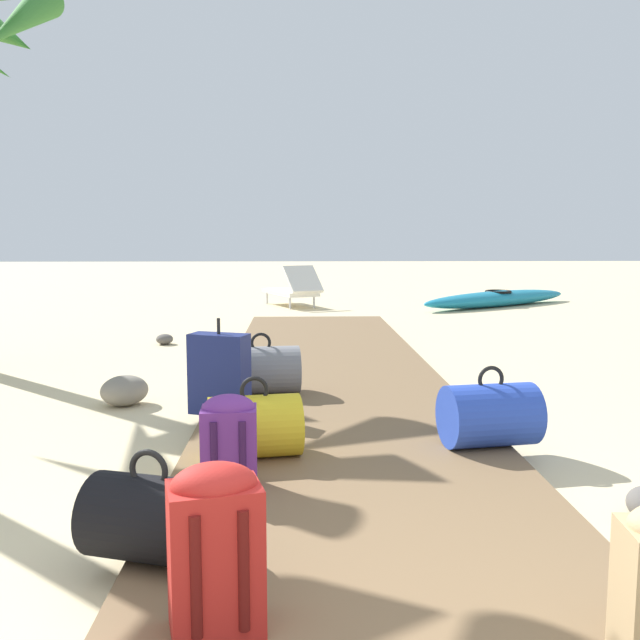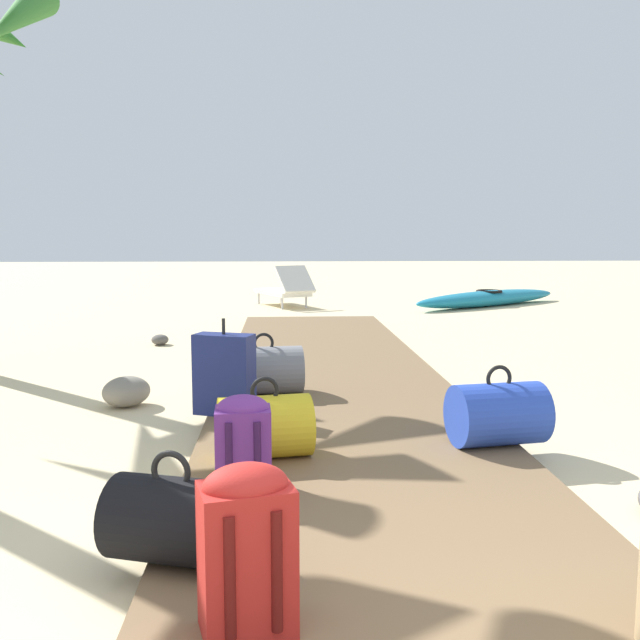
# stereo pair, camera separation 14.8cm
# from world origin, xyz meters

# --- Properties ---
(ground_plane) EXTENTS (60.00, 60.00, 0.00)m
(ground_plane) POSITION_xyz_m (0.00, 3.79, 0.00)
(ground_plane) COLOR beige
(boardwalk) EXTENTS (1.95, 9.46, 0.08)m
(boardwalk) POSITION_xyz_m (0.00, 4.73, 0.04)
(boardwalk) COLOR brown
(boardwalk) RESTS_ON ground
(suitcase_navy) EXTENTS (0.45, 0.31, 0.68)m
(suitcase_navy) POSITION_xyz_m (-0.86, 3.63, 0.36)
(suitcase_navy) COLOR navy
(suitcase_navy) RESTS_ON boardwalk
(backpack_red) EXTENTS (0.33, 0.28, 0.55)m
(backpack_red) POSITION_xyz_m (-0.57, 0.91, 0.37)
(backpack_red) COLOR red
(backpack_red) RESTS_ON boardwalk
(duffel_bag_yellow) EXTENTS (0.57, 0.44, 0.47)m
(duffel_bag_yellow) POSITION_xyz_m (-0.55, 2.66, 0.26)
(duffel_bag_yellow) COLOR gold
(duffel_bag_yellow) RESTS_ON boardwalk
(duffel_bag_black) EXTENTS (0.55, 0.46, 0.44)m
(duffel_bag_black) POSITION_xyz_m (-0.88, 1.41, 0.25)
(duffel_bag_black) COLOR black
(duffel_bag_black) RESTS_ON boardwalk
(duffel_bag_blue) EXTENTS (0.60, 0.46, 0.49)m
(duffel_bag_blue) POSITION_xyz_m (0.84, 2.82, 0.27)
(duffel_bag_blue) COLOR #2847B7
(duffel_bag_blue) RESTS_ON boardwalk
(duffel_bag_grey) EXTENTS (0.65, 0.44, 0.49)m
(duffel_bag_grey) POSITION_xyz_m (-0.60, 4.24, 0.27)
(duffel_bag_grey) COLOR slate
(duffel_bag_grey) RESTS_ON boardwalk
(backpack_purple) EXTENTS (0.28, 0.24, 0.48)m
(backpack_purple) POSITION_xyz_m (-0.65, 2.16, 0.33)
(backpack_purple) COLOR #6B2D84
(backpack_purple) RESTS_ON boardwalk
(lounge_chair) EXTENTS (1.18, 1.66, 0.78)m
(lounge_chair) POSITION_xyz_m (-0.39, 11.73, 0.33)
(lounge_chair) COLOR white
(lounge_chair) RESTS_ON ground
(kayak) EXTENTS (3.50, 2.63, 0.30)m
(kayak) POSITION_xyz_m (3.46, 11.65, 0.15)
(kayak) COLOR teal
(kayak) RESTS_ON ground
(rock_left_mid) EXTENTS (0.23, 0.24, 0.13)m
(rock_left_mid) POSITION_xyz_m (-1.94, 7.28, 0.06)
(rock_left_mid) COLOR #5B5651
(rock_left_mid) RESTS_ON ground
(rock_left_near) EXTENTS (0.50, 0.50, 0.24)m
(rock_left_near) POSITION_xyz_m (-1.67, 4.21, 0.12)
(rock_left_near) COLOR gray
(rock_left_near) RESTS_ON ground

